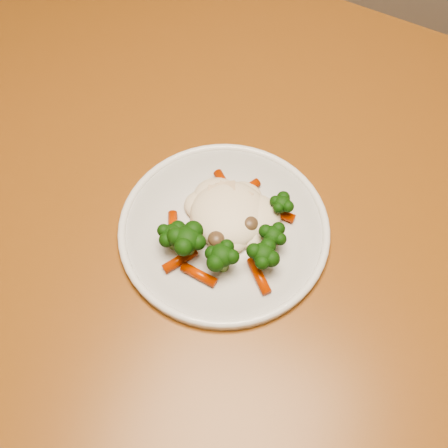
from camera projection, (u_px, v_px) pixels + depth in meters
name	position (u px, v px, depth m)	size (l,w,h in m)	color
dining_table	(198.00, 206.00, 0.85)	(1.36, 0.96, 0.75)	#965722
plate	(224.00, 230.00, 0.71)	(0.27, 0.27, 0.01)	white
meal	(226.00, 226.00, 0.69)	(0.16, 0.17, 0.05)	#FFEECB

